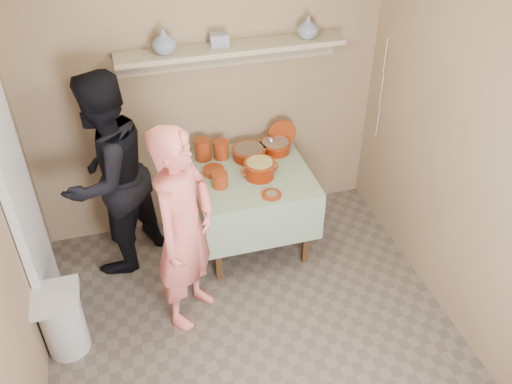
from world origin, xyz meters
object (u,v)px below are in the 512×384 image
object	(u,v)px
person_cook	(184,230)
serving_table	(250,183)
trash_bin	(63,321)
person_helper	(108,177)
cazuela_rice	(260,168)

from	to	relation	value
person_cook	serving_table	size ratio (longest dim) A/B	1.70
serving_table	trash_bin	xyz separation A→B (m)	(-1.59, -0.77, -0.36)
person_helper	person_cook	bearing A→B (deg)	77.63
person_helper	trash_bin	xyz separation A→B (m)	(-0.46, -0.85, -0.59)
person_cook	cazuela_rice	distance (m)	0.92
person_cook	person_helper	world-z (taller)	person_helper
person_helper	cazuela_rice	bearing A→B (deg)	127.00
serving_table	trash_bin	size ratio (longest dim) A/B	1.74
person_helper	trash_bin	size ratio (longest dim) A/B	3.11
serving_table	person_helper	bearing A→B (deg)	175.88
cazuela_rice	person_cook	bearing A→B (deg)	-141.01
person_cook	trash_bin	world-z (taller)	person_cook
trash_bin	person_cook	bearing A→B (deg)	6.38
person_cook	person_helper	bearing A→B (deg)	71.94
cazuela_rice	trash_bin	size ratio (longest dim) A/B	0.59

